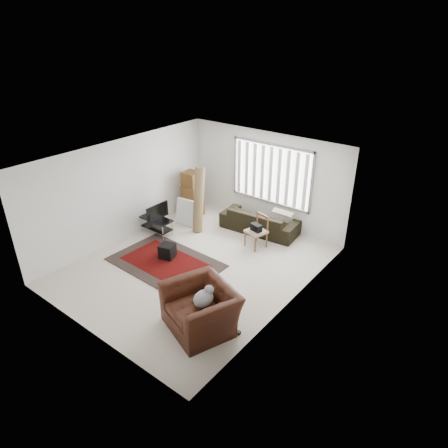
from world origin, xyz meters
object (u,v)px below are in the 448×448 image
object	(u,v)px
sofa	(260,217)
side_chair	(257,230)
armchair	(201,306)
moving_boxes	(192,196)
tv_stand	(156,223)

from	to	relation	value
sofa	side_chair	bearing A→B (deg)	112.23
side_chair	armchair	distance (m)	3.36
moving_boxes	sofa	size ratio (longest dim) A/B	0.63
tv_stand	armchair	xyz separation A→B (m)	(3.47, -2.12, 0.16)
tv_stand	sofa	bearing A→B (deg)	41.25
tv_stand	sofa	xyz separation A→B (m)	(2.16, 1.90, 0.08)
moving_boxes	sofa	xyz separation A→B (m)	(2.19, 0.39, -0.22)
tv_stand	moving_boxes	world-z (taller)	moving_boxes
moving_boxes	side_chair	bearing A→B (deg)	-8.45
armchair	tv_stand	bearing A→B (deg)	169.20
tv_stand	moving_boxes	xyz separation A→B (m)	(-0.02, 1.50, 0.30)
side_chair	armchair	bearing A→B (deg)	-60.16
moving_boxes	side_chair	world-z (taller)	moving_boxes
sofa	armchair	distance (m)	4.23
moving_boxes	side_chair	distance (m)	2.63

